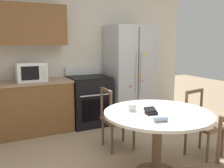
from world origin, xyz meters
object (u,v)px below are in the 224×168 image
at_px(oven_range, 89,100).
at_px(dining_chair_far, 116,119).
at_px(dining_chair_right, 203,125).
at_px(candle_glass, 132,108).
at_px(wallet, 151,111).
at_px(microwave, 31,72).
at_px(refrigerator, 129,73).

bearing_deg(oven_range, dining_chair_far, -91.57).
bearing_deg(oven_range, dining_chair_right, -64.74).
bearing_deg(oven_range, candle_glass, -95.71).
bearing_deg(wallet, dining_chair_far, 87.12).
bearing_deg(microwave, refrigerator, -1.64).
bearing_deg(dining_chair_right, refrigerator, -97.72).
bearing_deg(refrigerator, microwave, 178.36).
bearing_deg(oven_range, wallet, -92.14).
distance_m(microwave, candle_glass, 2.10).
height_order(oven_range, candle_glass, oven_range).
bearing_deg(microwave, dining_chair_far, -51.06).
distance_m(oven_range, dining_chair_right, 2.15).
bearing_deg(wallet, candle_glass, 117.19).
relative_size(candle_glass, wallet, 0.66).
relative_size(microwave, dining_chair_right, 0.53).
bearing_deg(dining_chair_right, dining_chair_far, -47.71).
bearing_deg(candle_glass, refrigerator, 60.75).
height_order(oven_range, dining_chair_far, oven_range).
distance_m(microwave, wallet, 2.34).
distance_m(dining_chair_right, candle_glass, 1.16).
relative_size(dining_chair_far, wallet, 6.20).
height_order(microwave, wallet, microwave).
distance_m(refrigerator, candle_glass, 2.13).
distance_m(refrigerator, dining_chair_right, 1.97).
relative_size(microwave, wallet, 3.27).
relative_size(refrigerator, microwave, 3.91).
bearing_deg(candle_glass, oven_range, 84.29).
xyz_separation_m(refrigerator, wallet, (-0.93, -2.07, -0.14)).
height_order(dining_chair_right, wallet, dining_chair_right).
bearing_deg(wallet, dining_chair_right, 9.75).
distance_m(dining_chair_right, wallet, 1.07).
xyz_separation_m(refrigerator, dining_chair_far, (-0.88, -1.16, -0.50)).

